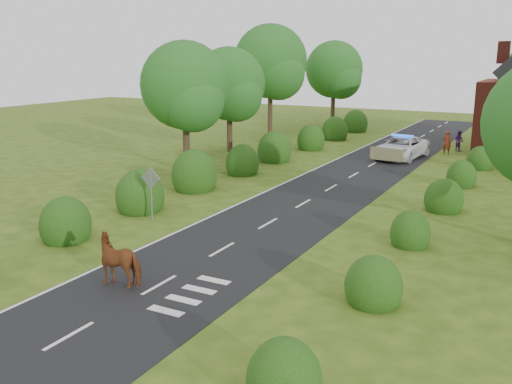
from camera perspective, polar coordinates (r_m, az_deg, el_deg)
The scene contains 14 objects.
ground at distance 22.59m, azimuth -3.44°, elevation -5.81°, with size 120.00×120.00×0.00m, color #334C12.
road at distance 35.76m, azimuth 9.21°, elevation 1.37°, with size 6.00×70.00×0.02m, color black.
road_markings at distance 34.41m, azimuth 5.56°, elevation 1.03°, with size 4.96×70.00×0.01m.
hedgerow_left at distance 35.33m, azimuth -2.56°, elevation 2.61°, with size 2.75×50.41×3.00m.
hedgerow_right at distance 30.49m, azimuth 18.66°, elevation -0.27°, with size 2.10×45.78×2.10m.
tree_left_a at distance 36.64m, azimuth -6.94°, elevation 10.17°, with size 5.74×5.60×8.38m.
tree_left_b at distance 44.18m, azimuth -2.52°, elevation 10.46°, with size 5.74×5.60×8.07m.
tree_left_c at distance 53.58m, azimuth 1.66°, elevation 12.62°, with size 6.97×6.80×10.22m.
tree_left_d at distance 61.83m, azimuth 7.99°, elevation 11.81°, with size 6.15×6.00×8.89m.
road_sign at distance 26.49m, azimuth -10.47°, elevation 0.64°, with size 1.06×0.08×2.53m.
cow at distance 19.68m, azimuth -13.29°, elevation -6.93°, with size 1.08×2.04×1.45m, color brown.
police_van at distance 43.30m, azimuth 14.36°, elevation 4.33°, with size 3.29×6.06×1.75m.
pedestrian_red at distance 46.00m, azimuth 18.54°, elevation 4.71°, with size 0.66×0.43×1.81m, color maroon.
pedestrian_purple at distance 47.97m, azimuth 19.62°, elevation 4.84°, with size 0.78×0.61×1.61m, color #52236D.
Camera 1 is at (11.21, -18.11, 7.54)m, focal length 40.00 mm.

